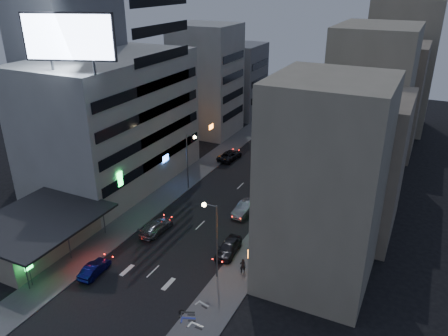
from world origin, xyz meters
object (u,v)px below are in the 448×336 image
Objects in this scene: person at (243,266)px; scooter_silver_a at (204,321)px; road_car_silver at (156,227)px; scooter_silver_b at (210,301)px; scooter_black_a at (181,336)px; parked_car_right_mid at (245,208)px; parked_car_left at (230,155)px; road_car_blue at (94,269)px; scooter_black_b at (195,307)px; parked_car_right_far at (291,173)px; parked_car_right_near at (229,247)px; scooter_blue at (196,313)px.

scooter_silver_a is (0.04, -8.25, -0.23)m from person.
scooter_silver_b is at bearing 145.20° from road_car_silver.
scooter_black_a is at bearing 132.32° from road_car_silver.
scooter_black_a is 4.72m from scooter_silver_b.
scooter_silver_a is at bearing 58.38° from person.
road_car_silver is at bearing 50.38° from scooter_silver_a.
parked_car_right_mid reaches higher than parked_car_left.
person reaches higher than road_car_blue.
parked_car_right_far is at bearing -20.77° from scooter_black_b.
person is 0.94× the size of scooter_black_a.
parked_car_right_mid is 22.14m from scooter_black_a.
parked_car_right_mid is (-1.83, 8.78, 0.01)m from parked_car_right_near.
person reaches higher than parked_car_left.
scooter_silver_b is (2.04, -8.34, -0.10)m from parked_car_right_near.
parked_car_left reaches higher than scooter_blue.
parked_car_right_mid is 13.03m from parked_car_right_far.
parked_car_right_near is 1.19× the size of road_car_blue.
road_car_silver is 2.59× the size of scooter_silver_a.
parked_car_right_mid is 18.58m from scooter_black_b.
parked_car_right_mid reaches higher than parked_car_right_near.
scooter_blue is (-1.14, 0.60, -0.00)m from scooter_silver_a.
parked_car_right_far is at bearing -4.77° from scooter_black_a.
parked_car_left reaches higher than parked_car_right_far.
parked_car_right_mid is 17.55m from scooter_silver_b.
scooter_blue is at bearing -73.41° from parked_car_right_mid.
road_car_blue is 13.05m from scooter_black_a.
road_car_blue is 13.49m from scooter_silver_a.
scooter_blue is at bearing 170.97° from road_car_blue.
parked_car_right_near is 13.19m from scooter_black_a.
person is 0.86× the size of scooter_blue.
road_car_blue is 2.02× the size of scooter_silver_a.
parked_car_right_far is 32.57m from road_car_blue.
parked_car_right_near is 8.97m from parked_car_right_mid.
person is at bearing -46.70° from parked_car_right_near.
scooter_black_a is at bearing 167.16° from scooter_black_b.
parked_car_right_near is 0.89× the size of parked_car_left.
scooter_black_b is (-1.53, -7.04, -0.25)m from person.
scooter_silver_b is (-0.71, -5.83, -0.26)m from person.
parked_car_right_far is 2.56× the size of scooter_black_b.
parked_car_right_far is at bearing 85.69° from parked_car_right_near.
road_car_blue is 11.82m from scooter_black_b.
person is at bearing 6.08° from scooter_silver_b.
parked_car_right_near is 9.51m from road_car_silver.
person reaches higher than parked_car_right_far.
scooter_silver_a is at bearing -150.53° from scooter_black_b.
parked_car_right_mid is at bearing -103.99° from parked_car_right_far.
parked_car_right_far is 2.72× the size of scooter_black_a.
person is 7.73m from scooter_blue.
parked_car_right_near is 9.62m from scooter_black_b.
scooter_silver_a is at bearing -138.59° from scooter_blue.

